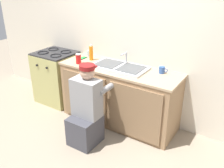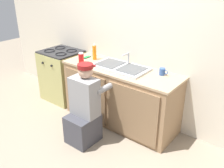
% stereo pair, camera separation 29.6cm
% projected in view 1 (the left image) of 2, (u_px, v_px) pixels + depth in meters
% --- Properties ---
extents(ground_plane, '(12.00, 12.00, 0.00)m').
position_uv_depth(ground_plane, '(108.00, 129.00, 3.73)').
color(ground_plane, gray).
extents(back_wall, '(6.00, 0.10, 2.50)m').
position_uv_depth(back_wall, '(132.00, 38.00, 3.71)').
color(back_wall, beige).
rests_on(back_wall, ground_plane).
extents(counter_cabinet, '(1.77, 0.62, 0.86)m').
position_uv_depth(counter_cabinet, '(119.00, 97.00, 3.77)').
color(counter_cabinet, '#997551').
rests_on(counter_cabinet, ground_plane).
extents(countertop, '(1.81, 0.62, 0.03)m').
position_uv_depth(countertop, '(120.00, 69.00, 3.60)').
color(countertop, tan).
rests_on(countertop, counter_cabinet).
extents(sink_double_basin, '(0.80, 0.44, 0.19)m').
position_uv_depth(sink_double_basin, '(120.00, 67.00, 3.58)').
color(sink_double_basin, silver).
rests_on(sink_double_basin, countertop).
extents(stove_range, '(0.66, 0.62, 0.91)m').
position_uv_depth(stove_range, '(57.00, 77.00, 4.41)').
color(stove_range, tan).
rests_on(stove_range, ground_plane).
extents(plumber_person, '(0.42, 0.61, 1.10)m').
position_uv_depth(plumber_person, '(86.00, 112.00, 3.30)').
color(plumber_person, '#3F3F47').
rests_on(plumber_person, ground_plane).
extents(cell_phone, '(0.07, 0.14, 0.01)m').
position_uv_depth(cell_phone, '(83.00, 58.00, 3.98)').
color(cell_phone, black).
rests_on(cell_phone, countertop).
extents(coffee_mug, '(0.13, 0.08, 0.09)m').
position_uv_depth(coffee_mug, '(162.00, 70.00, 3.39)').
color(coffee_mug, '#335699').
rests_on(coffee_mug, countertop).
extents(soda_cup_red, '(0.08, 0.08, 0.15)m').
position_uv_depth(soda_cup_red, '(78.00, 59.00, 3.73)').
color(soda_cup_red, red).
rests_on(soda_cup_red, countertop).
extents(water_glass, '(0.06, 0.06, 0.10)m').
position_uv_depth(water_glass, '(89.00, 53.00, 4.05)').
color(water_glass, '#ADC6CC').
rests_on(water_glass, countertop).
extents(soap_bottle_orange, '(0.06, 0.06, 0.25)m').
position_uv_depth(soap_bottle_orange, '(91.00, 53.00, 3.86)').
color(soap_bottle_orange, orange).
rests_on(soap_bottle_orange, countertop).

